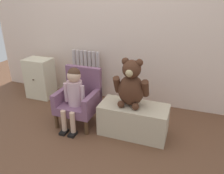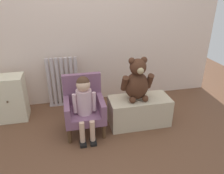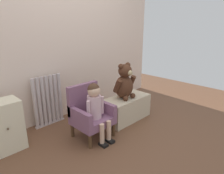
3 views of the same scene
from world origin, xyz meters
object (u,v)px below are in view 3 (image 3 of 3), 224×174
child_armchair (90,113)px  low_bench (126,108)px  small_dresser (4,126)px  large_teddy_bear (124,83)px  child_figure (95,104)px  radiator (48,101)px

child_armchair → low_bench: child_armchair is taller
small_dresser → low_bench: (1.54, -0.45, -0.12)m
small_dresser → large_teddy_bear: size_ratio=1.14×
small_dresser → child_figure: size_ratio=0.82×
child_figure → large_teddy_bear: large_teddy_bear is taller
child_figure → large_teddy_bear: size_ratio=1.39×
radiator → large_teddy_bear: (0.84, -0.66, 0.22)m
radiator → large_teddy_bear: 1.09m
small_dresser → low_bench: bearing=-16.3°
child_figure → child_armchair: bearing=90.0°
small_dresser → child_armchair: (0.87, -0.42, 0.02)m
radiator → low_bench: bearing=-37.0°
child_armchair → child_figure: bearing=-90.0°
small_dresser → large_teddy_bear: bearing=-16.4°
child_armchair → radiator: bearing=109.0°
low_bench → child_figure: bearing=-172.8°
large_teddy_bear → low_bench: bearing=-15.0°
radiator → low_bench: radiator is taller
child_figure → radiator: bearing=106.4°
large_teddy_bear → small_dresser: bearing=163.6°
radiator → child_armchair: size_ratio=1.08×
child_figure → low_bench: size_ratio=0.97×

